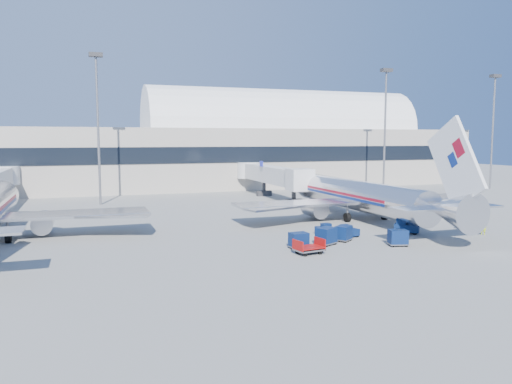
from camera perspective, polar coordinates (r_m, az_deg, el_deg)
name	(u,v)px	position (r m, az deg, el deg)	size (l,w,h in m)	color
ground	(303,231)	(54.57, 5.42, -4.43)	(260.00, 260.00, 0.00)	gray
terminal	(128,151)	(105.10, -14.47, 4.56)	(170.00, 28.15, 21.00)	#B2AA9E
airliner_main	(362,196)	(62.75, 12.04, -0.47)	(32.00, 37.26, 12.07)	silver
jetbridge_near	(269,174)	(85.25, 1.44, 2.03)	(4.40, 27.50, 6.25)	silver
mast_west	(97,106)	(78.92, -17.68, 9.32)	(2.00, 1.20, 22.60)	slate
mast_east	(385,112)	(94.75, 14.57, 8.81)	(2.00, 1.20, 22.60)	slate
mast_far_east	(494,114)	(110.57, 25.51, 8.00)	(2.00, 1.20, 22.60)	slate
barrier_near	(429,216)	(65.59, 19.12, -2.57)	(3.00, 0.55, 0.90)	#9E9E96
barrier_mid	(450,214)	(67.67, 21.32, -2.40)	(3.00, 0.55, 0.90)	#9E9E96
barrier_far	(471,213)	(69.85, 23.38, -2.23)	(3.00, 0.55, 0.90)	#9E9E96
tug_lead	(348,231)	(51.47, 10.50, -4.45)	(2.21, 1.39, 1.34)	#091C47
tug_right	(406,226)	(55.04, 16.75, -3.79)	(2.67, 2.59, 1.62)	#091C47
tug_left	(324,230)	(52.01, 7.79, -4.29)	(1.14, 2.11, 1.34)	#091C47
cart_train_a	(343,233)	(49.48, 9.96, -4.64)	(2.13, 2.05, 1.49)	#091C47
cart_train_b	(326,236)	(47.47, 8.03, -4.97)	(2.31, 2.13, 1.64)	#091C47
cart_train_c	(299,240)	(45.64, 4.90, -5.49)	(1.76, 1.40, 1.47)	#091C47
cart_solo_near	(398,237)	(48.43, 15.91, -5.00)	(2.02, 1.73, 1.53)	#091C47
cart_solo_far	(471,223)	(59.09, 23.34, -3.30)	(1.90, 1.56, 1.51)	#091C47
cart_open_red	(309,249)	(43.69, 6.08, -6.46)	(2.66, 2.06, 0.65)	slate
ramp_worker	(483,227)	(57.10, 24.53, -3.63)	(0.61, 0.40, 1.68)	#B7D616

